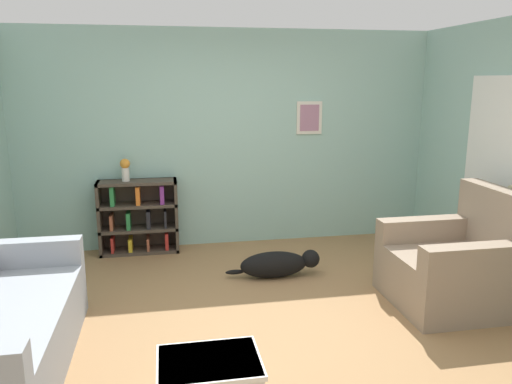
{
  "coord_description": "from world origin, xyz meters",
  "views": [
    {
      "loc": [
        -0.78,
        -3.78,
        2.01
      ],
      "look_at": [
        0.0,
        0.4,
        1.05
      ],
      "focal_mm": 35.0,
      "sensor_mm": 36.0,
      "label": 1
    }
  ],
  "objects_px": {
    "dog": "(278,264)",
    "bookshelf": "(139,217)",
    "recliner_chair": "(458,265)",
    "vase": "(125,168)"
  },
  "relations": [
    {
      "from": "dog",
      "to": "vase",
      "type": "bearing_deg",
      "value": 146.02
    },
    {
      "from": "recliner_chair",
      "to": "vase",
      "type": "height_order",
      "value": "vase"
    },
    {
      "from": "dog",
      "to": "bookshelf",
      "type": "bearing_deg",
      "value": 143.32
    },
    {
      "from": "recliner_chair",
      "to": "dog",
      "type": "bearing_deg",
      "value": 148.75
    },
    {
      "from": "recliner_chair",
      "to": "vase",
      "type": "xyz_separation_m",
      "value": [
        -3.03,
        1.94,
        0.65
      ]
    },
    {
      "from": "recliner_chair",
      "to": "dog",
      "type": "height_order",
      "value": "recliner_chair"
    },
    {
      "from": "recliner_chair",
      "to": "vase",
      "type": "relative_size",
      "value": 4.05
    },
    {
      "from": "bookshelf",
      "to": "recliner_chair",
      "type": "distance_m",
      "value": 3.51
    },
    {
      "from": "bookshelf",
      "to": "vase",
      "type": "xyz_separation_m",
      "value": [
        -0.12,
        -0.02,
        0.58
      ]
    },
    {
      "from": "bookshelf",
      "to": "recliner_chair",
      "type": "bearing_deg",
      "value": -34.02
    }
  ]
}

